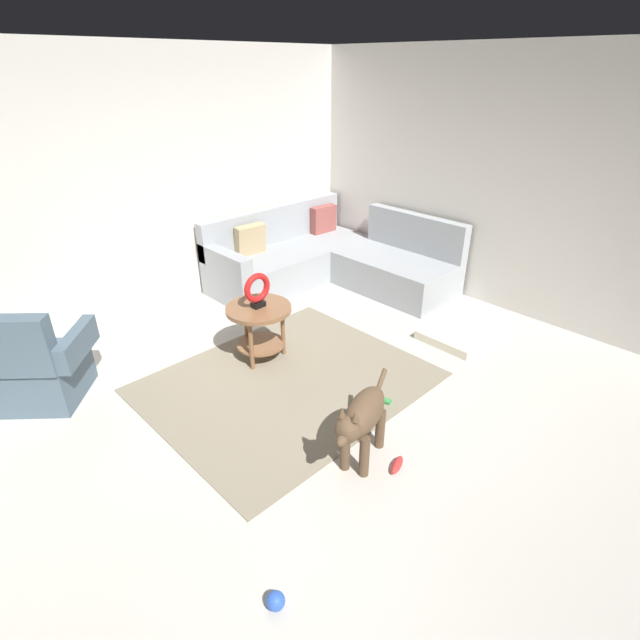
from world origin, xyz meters
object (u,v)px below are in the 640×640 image
(torus_sculpture, at_px, (257,290))
(dog_toy_rope, at_px, (382,399))
(dog_toy_bone, at_px, (397,465))
(sectional_couch, at_px, (328,261))
(dog_toy_ball, at_px, (276,601))
(dog, at_px, (362,418))
(side_table, at_px, (259,319))
(armchair, at_px, (36,367))
(dog_bed_mat, at_px, (461,332))

(torus_sculpture, relative_size, dog_toy_rope, 2.19)
(dog_toy_rope, height_order, dog_toy_bone, dog_toy_bone)
(dog_toy_rope, bearing_deg, sectional_couch, 55.01)
(torus_sculpture, height_order, dog_toy_ball, torus_sculpture)
(dog, xyz_separation_m, dog_toy_bone, (0.13, -0.23, -0.35))
(sectional_couch, height_order, side_table, sectional_couch)
(dog, bearing_deg, armchair, 10.79)
(dog_toy_rope, bearing_deg, dog_bed_mat, 5.57)
(side_table, bearing_deg, armchair, 156.58)
(side_table, height_order, dog_toy_rope, side_table)
(dog_bed_mat, height_order, dog_toy_ball, dog_toy_ball)
(torus_sculpture, bearing_deg, sectional_couch, 25.57)
(dog_bed_mat, bearing_deg, dog, -167.65)
(armchair, height_order, dog_toy_bone, armchair)
(armchair, bearing_deg, dog_toy_rope, -2.62)
(dog, bearing_deg, dog_toy_rope, -83.20)
(sectional_couch, distance_m, dog_toy_bone, 3.29)
(sectional_couch, distance_m, dog_toy_rope, 2.56)
(dog_toy_ball, distance_m, dog_toy_bone, 1.24)
(side_table, xyz_separation_m, dog_bed_mat, (1.74, -1.11, -0.37))
(side_table, distance_m, dog_toy_ball, 2.47)
(dog_toy_ball, bearing_deg, dog_bed_mat, 14.97)
(sectional_couch, bearing_deg, dog_toy_ball, -138.85)
(dog, height_order, dog_toy_rope, dog)
(sectional_couch, height_order, armchair, same)
(sectional_couch, xyz_separation_m, dog_toy_rope, (-1.46, -2.08, -0.26))
(dog_bed_mat, distance_m, dog_toy_rope, 1.46)
(torus_sculpture, xyz_separation_m, dog_toy_rope, (0.28, -1.25, -0.69))
(sectional_couch, xyz_separation_m, dog_toy_ball, (-3.20, -2.80, -0.24))
(armchair, xyz_separation_m, dog, (1.35, -2.30, 0.05))
(sectional_couch, xyz_separation_m, dog_toy_bone, (-1.97, -2.63, -0.26))
(torus_sculpture, bearing_deg, dog_toy_ball, -126.58)
(dog_bed_mat, xyz_separation_m, dog, (-2.09, -0.46, 0.33))
(armchair, relative_size, torus_sculpture, 3.05)
(dog, relative_size, dog_toy_rope, 5.48)
(torus_sculpture, height_order, dog, torus_sculpture)
(armchair, bearing_deg, dog_bed_mat, 14.17)
(dog, relative_size, dog_toy_ball, 8.11)
(side_table, bearing_deg, dog, -102.64)
(torus_sculpture, xyz_separation_m, dog_toy_ball, (-1.46, -1.96, -0.66))
(torus_sculpture, xyz_separation_m, dog_bed_mat, (1.74, -1.11, -0.67))
(dog_bed_mat, bearing_deg, dog_toy_rope, -174.43)
(dog_toy_ball, bearing_deg, torus_sculpture, 53.42)
(sectional_couch, xyz_separation_m, side_table, (-1.74, -0.83, 0.13))
(armchair, bearing_deg, dog, -17.22)
(torus_sculpture, bearing_deg, dog, -102.64)
(armchair, xyz_separation_m, dog_bed_mat, (3.44, -1.84, -0.28))
(dog, distance_m, dog_toy_ball, 1.22)
(armchair, relative_size, side_table, 1.66)
(dog_toy_bone, bearing_deg, dog_bed_mat, 19.33)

